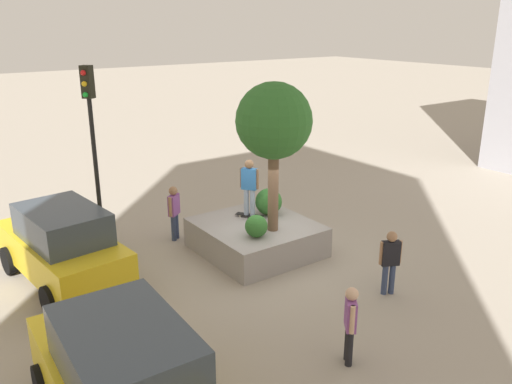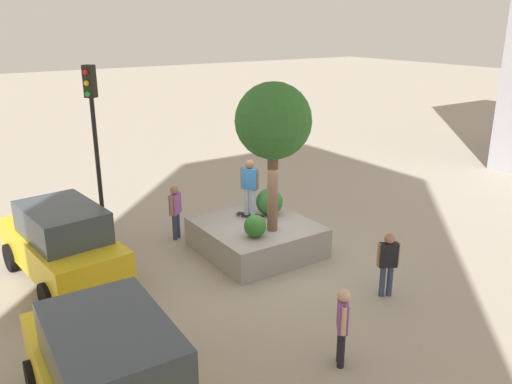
% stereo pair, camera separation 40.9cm
% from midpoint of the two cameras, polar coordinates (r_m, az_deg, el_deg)
% --- Properties ---
extents(ground_plane, '(120.00, 120.00, 0.00)m').
position_cam_midpoint_polar(ground_plane, '(14.18, 0.53, -7.21)').
color(ground_plane, '#9E9384').
extents(planter_ledge, '(3.02, 2.87, 0.82)m').
position_cam_midpoint_polar(planter_ledge, '(14.42, -0.81, -4.96)').
color(planter_ledge, gray).
rests_on(planter_ledge, ground).
extents(plaza_tree, '(1.93, 1.93, 3.88)m').
position_cam_midpoint_polar(plaza_tree, '(13.02, 1.07, 7.62)').
color(plaza_tree, brown).
rests_on(plaza_tree, planter_ledge).
extents(boxwood_shrub, '(0.76, 0.76, 0.76)m').
position_cam_midpoint_polar(boxwood_shrub, '(14.77, 0.60, -1.07)').
color(boxwood_shrub, '#2D6628').
rests_on(boxwood_shrub, planter_ledge).
extents(hedge_clump, '(0.58, 0.58, 0.58)m').
position_cam_midpoint_polar(hedge_clump, '(13.29, -0.85, -3.76)').
color(hedge_clump, '#2D6628').
rests_on(hedge_clump, planter_ledge).
extents(skateboard, '(0.79, 0.60, 0.07)m').
position_cam_midpoint_polar(skateboard, '(14.67, -1.52, -2.58)').
color(skateboard, black).
rests_on(skateboard, planter_ledge).
extents(skateboarder, '(0.46, 0.40, 1.60)m').
position_cam_midpoint_polar(skateboarder, '(14.36, -1.55, 0.93)').
color(skateboarder, '#8C9EB7').
rests_on(skateboarder, skateboard).
extents(taxi_cab, '(4.41, 2.17, 2.02)m').
position_cam_midpoint_polar(taxi_cab, '(8.47, -15.67, -19.28)').
color(taxi_cab, gold).
rests_on(taxi_cab, ground).
extents(sedan_parked, '(4.36, 2.32, 1.95)m').
position_cam_midpoint_polar(sedan_parked, '(13.42, -21.23, -5.42)').
color(sedan_parked, gold).
rests_on(sedan_parked, ground).
extents(traffic_light_corner, '(0.37, 0.37, 5.00)m').
position_cam_midpoint_polar(traffic_light_corner, '(14.80, -18.30, 6.75)').
color(traffic_light_corner, black).
rests_on(traffic_light_corner, ground).
extents(passerby_with_bag, '(0.35, 0.48, 1.57)m').
position_cam_midpoint_polar(passerby_with_bag, '(12.38, 13.54, -7.07)').
color(passerby_with_bag, navy).
rests_on(passerby_with_bag, ground).
extents(bystander_watching, '(0.44, 0.40, 1.56)m').
position_cam_midpoint_polar(bystander_watching, '(9.89, 9.09, -13.69)').
color(bystander_watching, black).
rests_on(bystander_watching, ground).
extents(pedestrian_crossing, '(0.41, 0.46, 1.62)m').
position_cam_midpoint_polar(pedestrian_crossing, '(15.20, -9.72, -1.87)').
color(pedestrian_crossing, navy).
rests_on(pedestrian_crossing, ground).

